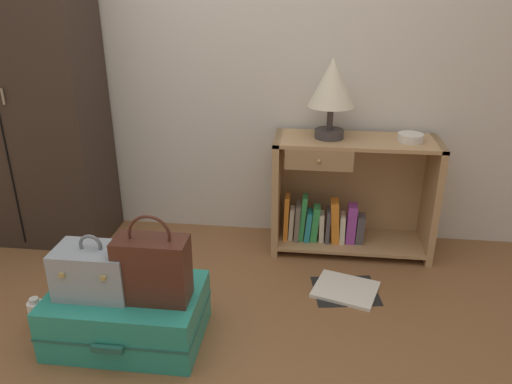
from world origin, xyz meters
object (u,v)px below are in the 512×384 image
Objects in this scene: suitcase_large at (128,314)px; train_case at (94,271)px; bowl at (410,137)px; bottle at (37,314)px; table_lamp at (332,86)px; handbag at (153,268)px; open_book_on_floor at (345,290)px; bookshelf at (346,197)px; wardrobe at (18,88)px.

suitcase_large is 2.10× the size of train_case.
bowl is 0.43× the size of train_case.
bowl is 0.88× the size of bottle.
table_lamp is at bearing 178.20° from bowl.
open_book_on_floor is at bearing 31.80° from handbag.
table_lamp is (-0.13, -0.01, 0.68)m from bookshelf.
bookshelf reaches higher than train_case.
bottle is at bearing -144.67° from table_lamp.
wardrobe is at bearing 134.65° from suitcase_large.
wardrobe is 4.96× the size of open_book_on_floor.
bowl is 1.81m from suitcase_large.
suitcase_large is at bearing -2.55° from bottle.
train_case is at bearing -49.91° from wardrobe.
bowl reaches higher than open_book_on_floor.
bookshelf reaches higher than handbag.
bowl is at bearing 0.72° from wardrobe.
bookshelf is at bearing 49.88° from handbag.
train_case is 0.85× the size of open_book_on_floor.
table_lamp is 1.11× the size of handbag.
wardrobe is 1.87m from table_lamp.
bookshelf is 1.84m from bottle.
bowl is (0.33, -0.02, 0.40)m from bookshelf.
train_case is at bearing -7.10° from bottle.
handbag is (1.11, -1.00, -0.57)m from wardrobe.
wardrobe is 11.93× the size of bottle.
bookshelf is at bearing 4.04° from table_lamp.
handbag is at bearing -148.20° from open_book_on_floor.
suitcase_large is (-0.92, -1.01, -0.90)m from table_lamp.
wardrobe is 13.50× the size of bowl.
bottle is at bearing 172.90° from train_case.
table_lamp reaches higher than train_case.
handbag is 1.12m from open_book_on_floor.
bottle is at bearing -152.33° from bowl.
suitcase_large is 1.70× the size of handbag.
open_book_on_floor is at bearing 26.18° from suitcase_large.
wardrobe reaches higher than open_book_on_floor.
open_book_on_floor is at bearing -90.31° from bookshelf.
handbag is (0.28, -0.01, 0.04)m from train_case.
bookshelf is 1.56m from train_case.
train_case is (-1.50, -1.02, -0.37)m from bowl.
bowl is (2.33, 0.03, -0.23)m from wardrobe.
table_lamp is at bearing 44.77° from train_case.
suitcase_large is 1.78× the size of open_book_on_floor.
train_case reaches higher than bottle.
bottle is (-0.47, 0.02, -0.05)m from suitcase_large.
table_lamp reaches higher than handbag.
bookshelf is 1.38m from handbag.
bookshelf is 0.52m from bowl.
table_lamp is at bearing -175.96° from bookshelf.
table_lamp is at bearing 53.95° from handbag.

